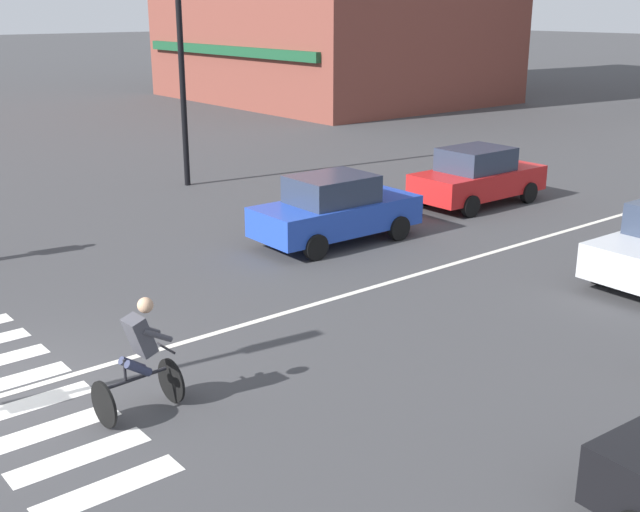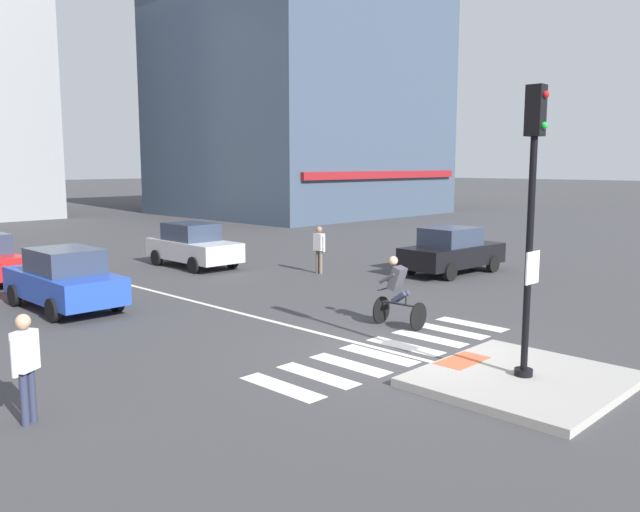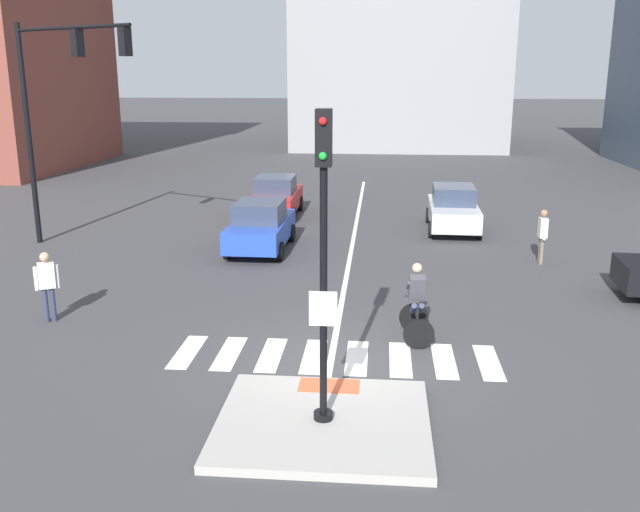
% 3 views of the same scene
% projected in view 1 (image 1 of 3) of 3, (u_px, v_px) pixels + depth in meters
% --- Properties ---
extents(crosswalk_stripe_d, '(0.44, 1.80, 0.01)m').
position_uv_depth(crosswalk_stripe_d, '(9.00, 382.00, 11.92)').
color(crosswalk_stripe_d, silver).
rests_on(crosswalk_stripe_d, ground).
extents(crosswalk_stripe_e, '(0.44, 1.80, 0.01)m').
position_uv_depth(crosswalk_stripe_e, '(30.00, 404.00, 11.27)').
color(crosswalk_stripe_e, silver).
rests_on(crosswalk_stripe_e, ground).
extents(crosswalk_stripe_f, '(0.44, 1.80, 0.01)m').
position_uv_depth(crosswalk_stripe_f, '(53.00, 429.00, 10.61)').
color(crosswalk_stripe_f, silver).
rests_on(crosswalk_stripe_f, ground).
extents(crosswalk_stripe_g, '(0.44, 1.80, 0.01)m').
position_uv_depth(crosswalk_stripe_g, '(79.00, 456.00, 9.96)').
color(crosswalk_stripe_g, silver).
rests_on(crosswalk_stripe_g, ground).
extents(crosswalk_stripe_h, '(0.44, 1.80, 0.01)m').
position_uv_depth(crosswalk_stripe_h, '(109.00, 488.00, 9.31)').
color(crosswalk_stripe_h, silver).
rests_on(crosswalk_stripe_h, ground).
extents(lane_centre_line, '(0.14, 28.00, 0.01)m').
position_uv_depth(lane_centre_line, '(458.00, 262.00, 17.48)').
color(lane_centre_line, silver).
rests_on(lane_centre_line, ground).
extents(traffic_light_mast, '(4.61, 2.39, 7.20)m').
position_uv_depth(traffic_light_mast, '(182.00, 23.00, 22.11)').
color(traffic_light_mast, black).
rests_on(traffic_light_mast, ground).
extents(car_blue_westbound_far, '(1.90, 4.13, 1.64)m').
position_uv_depth(car_blue_westbound_far, '(335.00, 209.00, 18.76)').
color(car_blue_westbound_far, '#2347B7').
rests_on(car_blue_westbound_far, ground).
extents(car_red_westbound_distant, '(1.86, 4.11, 1.64)m').
position_uv_depth(car_red_westbound_distant, '(478.00, 176.00, 22.34)').
color(car_red_westbound_distant, red).
rests_on(car_red_westbound_distant, ground).
extents(cyclist, '(0.72, 1.13, 1.68)m').
position_uv_depth(cyclist, '(140.00, 355.00, 10.79)').
color(cyclist, black).
rests_on(cyclist, ground).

